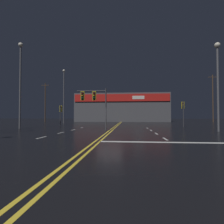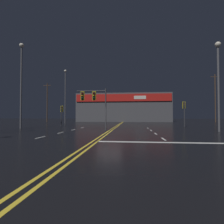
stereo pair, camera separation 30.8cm
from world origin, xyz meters
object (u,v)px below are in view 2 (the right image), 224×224
(traffic_signal_corner_northeast, at_px, (184,108))
(streetlight_far_left, at_px, (65,90))
(traffic_signal_median, at_px, (93,99))
(streetlight_far_median, at_px, (21,75))
(streetlight_median_approach, at_px, (218,74))
(traffic_signal_corner_northwest, at_px, (62,111))

(traffic_signal_corner_northeast, height_order, streetlight_far_left, streetlight_far_left)
(traffic_signal_median, xyz_separation_m, streetlight_far_median, (-9.58, 1.74, 3.32))
(traffic_signal_median, xyz_separation_m, streetlight_median_approach, (12.73, -0.47, 2.34))
(traffic_signal_median, xyz_separation_m, streetlight_far_left, (-10.17, 18.07, 3.88))
(streetlight_far_left, xyz_separation_m, streetlight_far_median, (0.59, -16.33, -0.55))
(traffic_signal_median, relative_size, streetlight_far_left, 0.39)
(traffic_signal_median, bearing_deg, streetlight_median_approach, -2.11)
(streetlight_median_approach, relative_size, streetlight_far_median, 0.83)
(streetlight_far_median, bearing_deg, traffic_signal_corner_northwest, 66.78)
(traffic_signal_corner_northwest, height_order, streetlight_median_approach, streetlight_median_approach)
(traffic_signal_corner_northwest, bearing_deg, streetlight_far_left, 108.25)
(streetlight_median_approach, bearing_deg, streetlight_far_median, 174.34)
(traffic_signal_corner_northwest, xyz_separation_m, streetlight_far_median, (-2.71, -6.32, 4.38))
(traffic_signal_corner_northwest, relative_size, streetlight_far_left, 0.27)
(traffic_signal_corner_northwest, bearing_deg, streetlight_far_median, -113.22)
(streetlight_median_approach, distance_m, streetlight_far_median, 22.44)
(traffic_signal_corner_northeast, height_order, streetlight_median_approach, streetlight_median_approach)
(traffic_signal_corner_northeast, bearing_deg, traffic_signal_corner_northwest, 177.73)
(traffic_signal_corner_northeast, relative_size, traffic_signal_corner_northwest, 1.13)
(traffic_signal_corner_northeast, distance_m, traffic_signal_corner_northwest, 18.61)
(traffic_signal_corner_northeast, relative_size, streetlight_far_median, 0.34)
(traffic_signal_corner_northwest, relative_size, streetlight_median_approach, 0.36)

